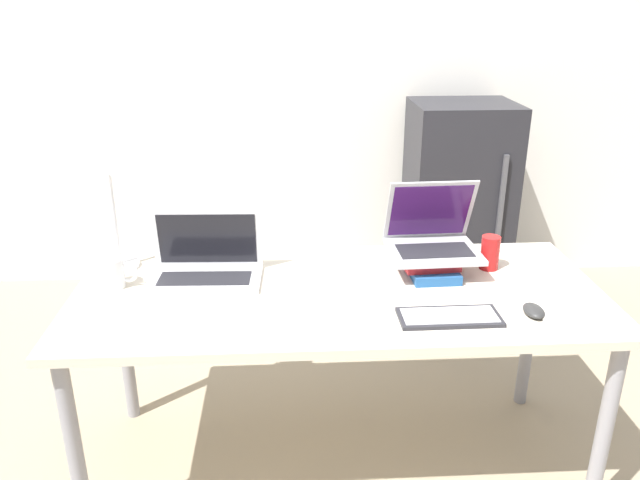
{
  "coord_description": "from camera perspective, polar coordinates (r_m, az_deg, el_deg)",
  "views": [
    {
      "loc": [
        -0.16,
        -1.48,
        1.63
      ],
      "look_at": [
        -0.06,
        0.38,
        0.89
      ],
      "focal_mm": 35.0,
      "sensor_mm": 36.0,
      "label": 1
    }
  ],
  "objects": [
    {
      "name": "wall_back",
      "position": [
        3.56,
        -0.59,
        17.19
      ],
      "size": [
        8.0,
        0.05,
        2.7
      ],
      "color": "silver",
      "rests_on": "ground_plane"
    },
    {
      "name": "desk",
      "position": [
        2.11,
        1.63,
        -6.2
      ],
      "size": [
        1.75,
        0.76,
        0.71
      ],
      "color": "beige",
      "rests_on": "ground_plane"
    },
    {
      "name": "laptop_left",
      "position": [
        2.18,
        -10.38,
        -2.29
      ],
      "size": [
        0.39,
        0.23,
        0.23
      ],
      "color": "silver",
      "rests_on": "desk"
    },
    {
      "name": "book_stack",
      "position": [
        2.25,
        9.74,
        -1.82
      ],
      "size": [
        0.21,
        0.29,
        0.07
      ],
      "color": "#235693",
      "rests_on": "desk"
    },
    {
      "name": "laptop_on_books",
      "position": [
        2.22,
        10.21,
        0.25
      ],
      "size": [
        0.32,
        0.27,
        0.25
      ],
      "color": "#B2B2B7",
      "rests_on": "book_stack"
    },
    {
      "name": "wireless_keyboard",
      "position": [
        1.94,
        11.74,
        -6.9
      ],
      "size": [
        0.31,
        0.13,
        0.01
      ],
      "color": "#28282D",
      "rests_on": "desk"
    },
    {
      "name": "mouse",
      "position": [
        2.03,
        18.96,
        -6.12
      ],
      "size": [
        0.06,
        0.1,
        0.03
      ],
      "color": "#2D2D2D",
      "rests_on": "desk"
    },
    {
      "name": "notepad",
      "position": [
        2.13,
        21.26,
        -5.37
      ],
      "size": [
        0.28,
        0.28,
        0.01
      ],
      "color": "white",
      "rests_on": "desk"
    },
    {
      "name": "mug",
      "position": [
        2.19,
        -18.52,
        -2.88
      ],
      "size": [
        0.14,
        0.09,
        0.1
      ],
      "color": "white",
      "rests_on": "desk"
    },
    {
      "name": "soda_can",
      "position": [
        2.29,
        15.27,
        -1.13
      ],
      "size": [
        0.07,
        0.07,
        0.12
      ],
      "color": "red",
      "rests_on": "desk"
    },
    {
      "name": "desk_lamp",
      "position": [
        2.19,
        -17.43,
        6.43
      ],
      "size": [
        0.23,
        0.2,
        0.52
      ],
      "color": "white",
      "rests_on": "desk"
    },
    {
      "name": "mini_fridge",
      "position": [
        3.51,
        12.41,
        3.29
      ],
      "size": [
        0.54,
        0.48,
        1.1
      ],
      "color": "#232328",
      "rests_on": "ground_plane"
    }
  ]
}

